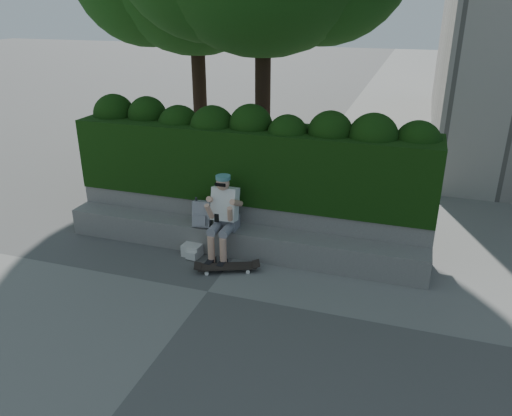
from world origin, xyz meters
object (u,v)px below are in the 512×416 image
(person, at_px, (224,214))
(backpack_ground, at_px, (192,250))
(backpack_plaid, at_px, (202,214))
(skateboard, at_px, (227,267))

(person, bearing_deg, backpack_ground, -164.24)
(backpack_plaid, distance_m, backpack_ground, 0.61)
(person, distance_m, skateboard, 0.83)
(backpack_ground, bearing_deg, skateboard, -16.80)
(backpack_plaid, bearing_deg, skateboard, -48.68)
(person, distance_m, backpack_plaid, 0.43)
(backpack_plaid, height_order, backpack_ground, backpack_plaid)
(backpack_plaid, bearing_deg, backpack_ground, -122.16)
(skateboard, distance_m, backpack_ground, 0.78)
(skateboard, xyz_separation_m, backpack_ground, (-0.72, 0.30, 0.02))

